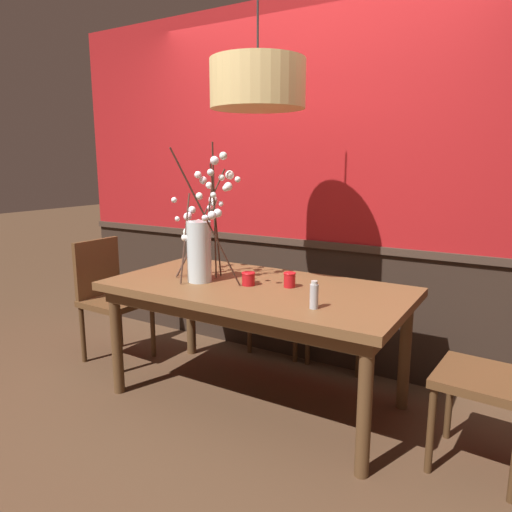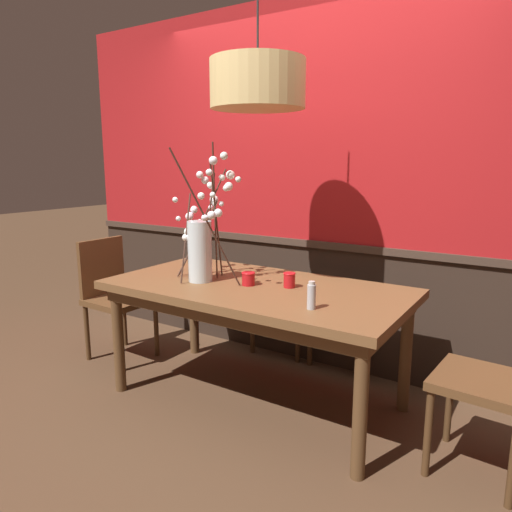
% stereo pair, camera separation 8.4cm
% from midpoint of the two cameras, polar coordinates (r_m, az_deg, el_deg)
% --- Properties ---
extents(ground_plane, '(24.00, 24.00, 0.00)m').
position_cam_midpoint_polar(ground_plane, '(3.15, -0.80, -16.83)').
color(ground_plane, '#4C3321').
extents(back_wall, '(4.36, 0.14, 2.60)m').
position_cam_midpoint_polar(back_wall, '(3.47, 6.07, 8.09)').
color(back_wall, '#2D2119').
rests_on(back_wall, ground).
extents(dining_table, '(1.82, 0.93, 0.75)m').
position_cam_midpoint_polar(dining_table, '(2.89, -0.84, -5.13)').
color(dining_table, brown).
rests_on(dining_table, ground).
extents(chair_head_east_end, '(0.45, 0.45, 0.90)m').
position_cam_midpoint_polar(chair_head_east_end, '(2.53, 26.55, -12.47)').
color(chair_head_east_end, brown).
rests_on(chair_head_east_end, ground).
extents(chair_head_west_end, '(0.44, 0.43, 0.91)m').
position_cam_midpoint_polar(chair_head_west_end, '(3.76, -17.85, -4.26)').
color(chair_head_west_end, brown).
rests_on(chair_head_west_end, ground).
extents(chair_far_side_left, '(0.48, 0.47, 0.91)m').
position_cam_midpoint_polar(chair_far_side_left, '(3.81, 3.02, -3.51)').
color(chair_far_side_left, brown).
rests_on(chair_far_side_left, ground).
extents(chair_far_side_right, '(0.47, 0.43, 0.91)m').
position_cam_midpoint_polar(chair_far_side_right, '(3.60, 10.31, -4.57)').
color(chair_far_side_right, brown).
rests_on(chair_far_side_right, ground).
extents(vase_with_blossoms, '(0.55, 0.59, 0.85)m').
position_cam_midpoint_polar(vase_with_blossoms, '(2.95, -7.46, 1.60)').
color(vase_with_blossoms, silver).
rests_on(vase_with_blossoms, dining_table).
extents(candle_holder_nearer_center, '(0.08, 0.08, 0.08)m').
position_cam_midpoint_polar(candle_holder_nearer_center, '(2.86, -1.76, -2.74)').
color(candle_holder_nearer_center, red).
rests_on(candle_holder_nearer_center, dining_table).
extents(candle_holder_nearer_edge, '(0.07, 0.07, 0.09)m').
position_cam_midpoint_polar(candle_holder_nearer_edge, '(2.82, 3.21, -2.87)').
color(candle_holder_nearer_edge, red).
rests_on(candle_holder_nearer_edge, dining_table).
extents(condiment_bottle, '(0.04, 0.04, 0.14)m').
position_cam_midpoint_polar(condiment_bottle, '(2.42, 6.01, -4.74)').
color(condiment_bottle, '#ADADB2').
rests_on(condiment_bottle, dining_table).
extents(pendant_lamp, '(0.53, 0.53, 0.83)m').
position_cam_midpoint_polar(pendant_lamp, '(2.81, -0.66, 19.92)').
color(pendant_lamp, tan).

